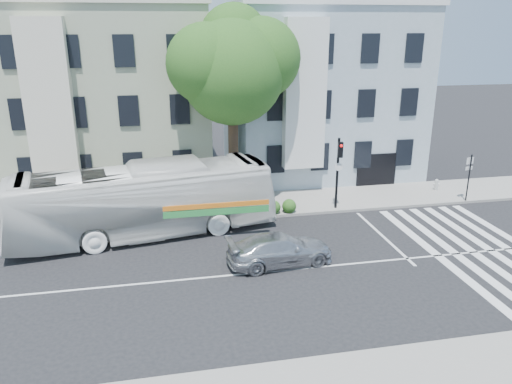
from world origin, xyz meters
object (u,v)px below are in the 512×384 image
object	(u,v)px
fire_hydrant	(436,184)
bus	(143,201)
traffic_signal	(338,165)
sedan	(280,249)

from	to	relation	value
fire_hydrant	bus	bearing A→B (deg)	-169.66
bus	traffic_signal	size ratio (longest dim) A/B	3.10
sedan	fire_hydrant	size ratio (longest dim) A/B	6.64
bus	fire_hydrant	world-z (taller)	bus
fire_hydrant	traffic_signal	bearing A→B (deg)	-165.17
sedan	traffic_signal	size ratio (longest dim) A/B	1.12
traffic_signal	fire_hydrant	size ratio (longest dim) A/B	5.93
bus	traffic_signal	distance (m)	10.57
bus	fire_hydrant	distance (m)	18.03
sedan	traffic_signal	distance (m)	7.63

